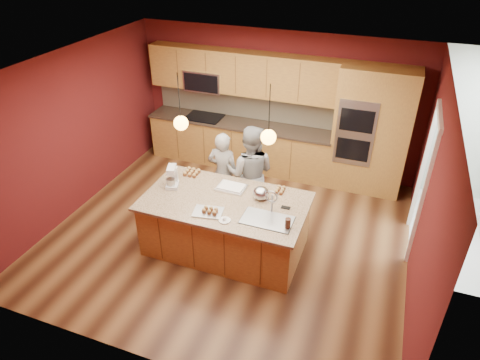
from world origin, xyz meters
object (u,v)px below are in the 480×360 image
at_px(stand_mixer, 172,178).
at_px(mixing_bowl, 261,193).
at_px(island, 226,224).
at_px(person_right, 250,174).
at_px(person_left, 223,173).

relative_size(stand_mixer, mixing_bowl, 1.41).
xyz_separation_m(island, stand_mixer, (-0.91, 0.08, 0.57)).
bearing_deg(mixing_bowl, stand_mixer, -174.04).
xyz_separation_m(island, mixing_bowl, (0.46, 0.23, 0.53)).
bearing_deg(person_right, person_left, -8.63).
xyz_separation_m(person_right, mixing_bowl, (0.41, -0.70, 0.14)).
relative_size(person_right, stand_mixer, 4.95).
relative_size(person_left, mixing_bowl, 6.18).
relative_size(island, stand_mixer, 7.10).
bearing_deg(stand_mixer, person_right, 22.31).
height_order(person_left, mixing_bowl, person_left).
bearing_deg(island, person_right, 86.71).
distance_m(island, mixing_bowl, 0.74).
bearing_deg(island, mixing_bowl, 26.25).
bearing_deg(person_left, person_right, 178.84).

